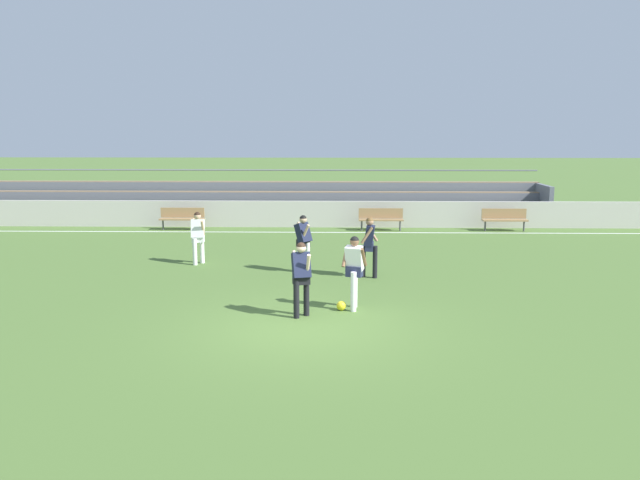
% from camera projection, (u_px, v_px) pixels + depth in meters
% --- Properties ---
extents(ground_plane, '(160.00, 160.00, 0.00)m').
position_uv_depth(ground_plane, '(305.00, 327.00, 13.04)').
color(ground_plane, '#4C6B30').
extents(field_line_sideline, '(44.00, 0.12, 0.01)m').
position_uv_depth(field_line_sideline, '(319.00, 232.00, 25.10)').
color(field_line_sideline, white).
rests_on(field_line_sideline, ground).
extents(sideline_wall, '(48.00, 0.16, 1.11)m').
position_uv_depth(sideline_wall, '(320.00, 214.00, 26.35)').
color(sideline_wall, '#BCB7AD').
rests_on(sideline_wall, ground).
extents(bleacher_stand, '(27.77, 2.53, 2.20)m').
position_uv_depth(bleacher_stand, '(238.00, 199.00, 28.57)').
color(bleacher_stand, '#897051').
rests_on(bleacher_stand, ground).
extents(bench_centre_sideline, '(1.80, 0.40, 0.90)m').
position_uv_depth(bench_centre_sideline, '(182.00, 217.00, 25.67)').
color(bench_centre_sideline, '#99754C').
rests_on(bench_centre_sideline, ground).
extents(bench_far_right, '(1.80, 0.40, 0.90)m').
position_uv_depth(bench_far_right, '(381.00, 217.00, 25.48)').
color(bench_far_right, '#99754C').
rests_on(bench_far_right, ground).
extents(bench_far_left, '(1.80, 0.40, 0.90)m').
position_uv_depth(bench_far_left, '(504.00, 218.00, 25.37)').
color(bench_far_left, '#99754C').
rests_on(bench_far_left, ground).
extents(player_white_on_ball, '(0.60, 0.48, 1.70)m').
position_uv_depth(player_white_on_ball, '(354.00, 266.00, 14.21)').
color(player_white_on_ball, white).
rests_on(player_white_on_ball, ground).
extents(player_dark_challenging, '(0.47, 0.56, 1.67)m').
position_uv_depth(player_dark_challenging, '(301.00, 273.00, 13.62)').
color(player_dark_challenging, black).
rests_on(player_dark_challenging, ground).
extents(player_dark_dropping_back, '(0.51, 0.50, 1.69)m').
position_uv_depth(player_dark_dropping_back, '(369.00, 242.00, 17.28)').
color(player_dark_dropping_back, black).
rests_on(player_dark_dropping_back, ground).
extents(player_dark_trailing_run, '(0.55, 0.64, 1.66)m').
position_uv_depth(player_dark_trailing_run, '(303.00, 238.00, 17.94)').
color(player_dark_trailing_run, white).
rests_on(player_dark_trailing_run, ground).
extents(player_white_wide_left, '(0.44, 0.54, 1.61)m').
position_uv_depth(player_white_wide_left, '(198.00, 233.00, 19.03)').
color(player_white_wide_left, white).
rests_on(player_white_wide_left, ground).
extents(soccer_ball, '(0.22, 0.22, 0.22)m').
position_uv_depth(soccer_ball, '(341.00, 306.00, 14.25)').
color(soccer_ball, yellow).
rests_on(soccer_ball, ground).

